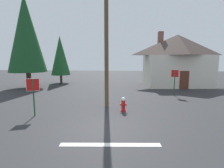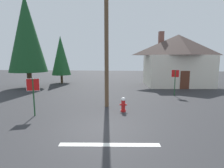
{
  "view_description": "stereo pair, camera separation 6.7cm",
  "coord_description": "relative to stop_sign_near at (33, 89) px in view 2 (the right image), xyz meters",
  "views": [
    {
      "loc": [
        1.17,
        -8.13,
        3.4
      ],
      "look_at": [
        0.19,
        3.56,
        1.69
      ],
      "focal_mm": 28.79,
      "sensor_mm": 36.0,
      "label": 1
    },
    {
      "loc": [
        1.24,
        -8.13,
        3.4
      ],
      "look_at": [
        0.19,
        3.56,
        1.69
      ],
      "focal_mm": 28.79,
      "sensor_mm": 36.0,
      "label": 2
    }
  ],
  "objects": [
    {
      "name": "stop_sign_near",
      "position": [
        0.0,
        0.0,
        0.0
      ],
      "size": [
        0.7,
        0.26,
        2.23
      ],
      "color": "#1E4C28",
      "rests_on": "ground"
    },
    {
      "name": "utility_pole",
      "position": [
        4.01,
        2.44,
        3.09
      ],
      "size": [
        1.6,
        0.28,
        8.99
      ],
      "color": "brown",
      "rests_on": "ground"
    },
    {
      "name": "ground_plane",
      "position": [
        4.25,
        -1.69,
        -1.64
      ],
      "size": [
        80.0,
        80.0,
        0.1
      ],
      "primitive_type": "cube",
      "color": "#2D2D30"
    },
    {
      "name": "pine_tree_tall_left",
      "position": [
        -5.71,
        9.58,
        4.45
      ],
      "size": [
        4.1,
        4.1,
        10.26
      ],
      "color": "#4C3823",
      "rests_on": "ground"
    },
    {
      "name": "house",
      "position": [
        11.45,
        12.87,
        1.62
      ],
      "size": [
        8.41,
        6.18,
        6.66
      ],
      "color": "silver",
      "rests_on": "ground"
    },
    {
      "name": "lane_stop_bar",
      "position": [
        4.79,
        -3.18,
        -1.59
      ],
      "size": [
        4.01,
        0.61,
        0.01
      ],
      "primitive_type": "cube",
      "rotation": [
        0.0,
        0.0,
        0.08
      ],
      "color": "silver",
      "rests_on": "ground"
    },
    {
      "name": "fire_hydrant",
      "position": [
        5.2,
        1.31,
        -1.13
      ],
      "size": [
        0.47,
        0.4,
        0.93
      ],
      "color": "red",
      "rests_on": "ground"
    },
    {
      "name": "pine_tree_mid_left",
      "position": [
        -3.51,
        13.75,
        2.12
      ],
      "size": [
        2.52,
        2.52,
        6.31
      ],
      "color": "#4C3823",
      "rests_on": "ground"
    },
    {
      "name": "stop_sign_far",
      "position": [
        9.7,
        6.64,
        0.07
      ],
      "size": [
        0.62,
        0.27,
        2.35
      ],
      "color": "#1E4C28",
      "rests_on": "ground"
    }
  ]
}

